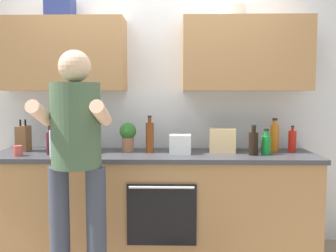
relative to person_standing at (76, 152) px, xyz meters
name	(u,v)px	position (x,y,z in m)	size (l,w,h in m)	color
ground_plane	(153,252)	(0.48, 0.70, -1.02)	(12.00, 12.00, 0.00)	gray
back_wall_unit	(154,86)	(0.48, 0.98, 0.47)	(4.00, 0.38, 2.50)	silver
counter	(153,203)	(0.48, 0.70, -0.57)	(2.84, 0.67, 0.90)	#A37547
person_standing	(76,152)	(0.00, 0.00, 0.00)	(0.49, 0.45, 1.72)	#383D4C
bottle_soda	(266,144)	(1.46, 0.67, -0.03)	(0.08, 0.08, 0.22)	#198C33
bottle_soy	(253,143)	(1.35, 0.63, -0.01)	(0.08, 0.08, 0.26)	black
bottle_juice	(274,137)	(1.58, 0.86, 0.01)	(0.08, 0.08, 0.30)	orange
bottle_hotsauce	(292,141)	(1.74, 0.83, -0.02)	(0.07, 0.07, 0.24)	red
bottle_vinegar	(150,137)	(0.45, 0.76, 0.02)	(0.07, 0.07, 0.33)	brown
bottle_wine	(50,143)	(-0.40, 0.62, -0.02)	(0.05, 0.05, 0.26)	#471419
bottle_water	(54,143)	(-0.33, 0.52, 0.00)	(0.08, 0.08, 0.27)	silver
cup_ceramic	(18,151)	(-0.64, 0.54, -0.08)	(0.07, 0.07, 0.09)	#BF4C47
mixing_bowl	(82,147)	(-0.14, 0.71, -0.07)	(0.28, 0.28, 0.10)	silver
knife_block	(23,138)	(-0.71, 0.82, 0.00)	(0.10, 0.14, 0.29)	brown
potted_herb	(128,135)	(0.25, 0.79, 0.03)	(0.15, 0.15, 0.26)	#9E6647
grocery_bag_produce	(180,144)	(0.73, 0.72, -0.04)	(0.18, 0.20, 0.17)	silver
grocery_bag_bread	(223,140)	(1.10, 0.77, -0.01)	(0.23, 0.15, 0.22)	tan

